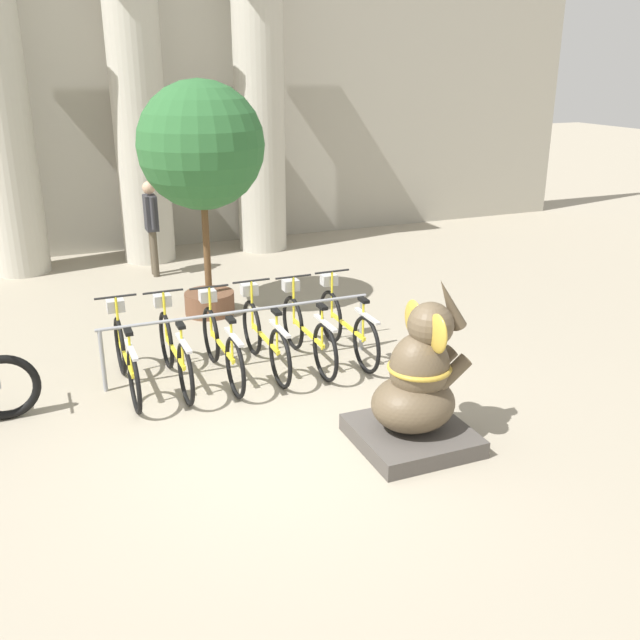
{
  "coord_description": "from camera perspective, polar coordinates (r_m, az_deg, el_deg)",
  "views": [
    {
      "loc": [
        -2.06,
        -5.86,
        3.58
      ],
      "look_at": [
        0.65,
        0.68,
        1.0
      ],
      "focal_mm": 40.0,
      "sensor_mm": 36.0,
      "label": 1
    }
  ],
  "objects": [
    {
      "name": "elephant_statue",
      "position": [
        7.0,
        7.8,
        -5.59
      ],
      "size": [
        1.09,
        1.09,
        1.7
      ],
      "color": "#4C4742",
      "rests_on": "ground_plane"
    },
    {
      "name": "bicycle_4",
      "position": [
        8.86,
        -1.04,
        -0.92
      ],
      "size": [
        0.48,
        1.8,
        1.01
      ],
      "color": "black",
      "rests_on": "ground_plane"
    },
    {
      "name": "bicycle_3",
      "position": [
        8.71,
        -4.48,
        -1.34
      ],
      "size": [
        0.48,
        1.8,
        1.01
      ],
      "color": "black",
      "rests_on": "ground_plane"
    },
    {
      "name": "person_pedestrian",
      "position": [
        12.75,
        -13.34,
        7.8
      ],
      "size": [
        0.22,
        0.47,
        1.66
      ],
      "color": "brown",
      "rests_on": "ground_plane"
    },
    {
      "name": "ground_plane",
      "position": [
        7.17,
        -2.75,
        -9.95
      ],
      "size": [
        60.0,
        60.0,
        0.0
      ],
      "primitive_type": "plane",
      "color": "#9E937F"
    },
    {
      "name": "bicycle_0",
      "position": [
        8.39,
        -15.27,
        -2.88
      ],
      "size": [
        0.48,
        1.8,
        1.01
      ],
      "color": "black",
      "rests_on": "ground_plane"
    },
    {
      "name": "bike_rack",
      "position": [
        8.64,
        -6.41,
        -0.3
      ],
      "size": [
        3.35,
        0.05,
        0.77
      ],
      "color": "gray",
      "rests_on": "ground_plane"
    },
    {
      "name": "column_right",
      "position": [
        14.17,
        -4.86,
        16.1
      ],
      "size": [
        1.18,
        1.18,
        5.16
      ],
      "color": "#BCB7A8",
      "rests_on": "ground_plane"
    },
    {
      "name": "building_facade",
      "position": [
        14.62,
        -15.05,
        17.12
      ],
      "size": [
        20.0,
        0.2,
        6.0
      ],
      "color": "#A39E8E",
      "rests_on": "ground_plane"
    },
    {
      "name": "bicycle_5",
      "position": [
        9.09,
        2.13,
        -0.37
      ],
      "size": [
        0.48,
        1.8,
        1.01
      ],
      "color": "black",
      "rests_on": "ground_plane"
    },
    {
      "name": "potted_tree",
      "position": [
        10.32,
        -9.49,
        13.21
      ],
      "size": [
        1.78,
        1.78,
        3.37
      ],
      "color": "brown",
      "rests_on": "ground_plane"
    },
    {
      "name": "column_left",
      "position": [
        13.5,
        -24.08,
        14.31
      ],
      "size": [
        1.18,
        1.18,
        5.16
      ],
      "color": "#BCB7A8",
      "rests_on": "ground_plane"
    },
    {
      "name": "bicycle_1",
      "position": [
        8.45,
        -11.56,
        -2.4
      ],
      "size": [
        0.48,
        1.8,
        1.01
      ],
      "color": "black",
      "rests_on": "ground_plane"
    },
    {
      "name": "column_middle",
      "position": [
        13.65,
        -14.27,
        15.43
      ],
      "size": [
        1.18,
        1.18,
        5.16
      ],
      "color": "#BCB7A8",
      "rests_on": "ground_plane"
    },
    {
      "name": "bicycle_2",
      "position": [
        8.53,
        -7.89,
        -1.97
      ],
      "size": [
        0.48,
        1.8,
        1.01
      ],
      "color": "black",
      "rests_on": "ground_plane"
    }
  ]
}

